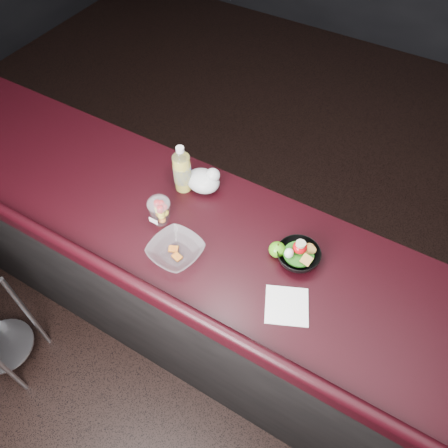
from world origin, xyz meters
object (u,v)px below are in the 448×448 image
at_px(green_apple, 277,250).
at_px(lemonade_bottle, 182,172).
at_px(takeout_bowl, 176,251).
at_px(fruit_cup, 160,210).
at_px(snack_bowl, 298,255).

bearing_deg(green_apple, lemonade_bottle, 167.53).
distance_m(lemonade_bottle, green_apple, 0.55).
height_order(green_apple, takeout_bowl, green_apple).
xyz_separation_m(green_apple, takeout_bowl, (-0.35, -0.21, -0.01)).
xyz_separation_m(lemonade_bottle, fruit_cup, (0.02, -0.21, -0.03)).
xyz_separation_m(fruit_cup, green_apple, (0.51, 0.09, -0.04)).
bearing_deg(takeout_bowl, green_apple, 30.60).
xyz_separation_m(lemonade_bottle, takeout_bowl, (0.18, -0.32, -0.08)).
xyz_separation_m(lemonade_bottle, green_apple, (0.53, -0.12, -0.07)).
height_order(fruit_cup, snack_bowl, fruit_cup).
bearing_deg(green_apple, snack_bowl, 12.26).
distance_m(green_apple, takeout_bowl, 0.41).
distance_m(lemonade_bottle, snack_bowl, 0.62).
bearing_deg(fruit_cup, lemonade_bottle, 96.63).
distance_m(fruit_cup, green_apple, 0.52).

